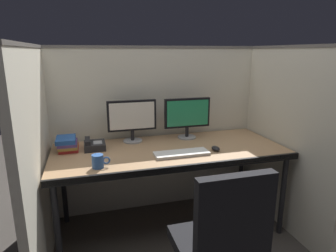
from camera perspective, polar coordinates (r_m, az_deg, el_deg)
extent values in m
plane|color=#423D38|center=(2.52, 2.36, -22.72)|extent=(8.00, 8.00, 0.00)
cube|color=beige|center=(2.83, -2.19, -0.93)|extent=(2.20, 0.05, 1.55)
cube|color=#605B56|center=(2.73, -2.36, 15.22)|extent=(2.21, 0.06, 0.02)
cube|color=beige|center=(2.26, -24.02, -6.19)|extent=(0.05, 1.40, 1.55)
cube|color=#605B56|center=(2.14, -26.22, 14.03)|extent=(0.06, 1.41, 0.02)
cube|color=beige|center=(2.77, 21.12, -2.24)|extent=(0.05, 1.40, 1.55)
cube|color=#605B56|center=(2.67, 22.69, 14.18)|extent=(0.06, 1.41, 0.02)
cube|color=#997551|center=(2.43, 0.32, -4.85)|extent=(1.90, 0.80, 0.04)
cube|color=black|center=(2.09, 3.33, -8.26)|extent=(1.90, 0.02, 0.05)
cylinder|color=black|center=(2.22, -20.87, -18.56)|extent=(0.04, 0.04, 0.70)
cylinder|color=black|center=(2.69, 21.55, -12.58)|extent=(0.04, 0.04, 0.70)
cylinder|color=black|center=(2.81, -19.80, -11.13)|extent=(0.04, 0.04, 0.70)
cylinder|color=black|center=(3.20, 14.19, -7.59)|extent=(0.04, 0.04, 0.70)
cube|color=black|center=(1.79, 9.15, -22.31)|extent=(0.44, 0.44, 0.07)
cube|color=black|center=(1.49, 12.79, -17.83)|extent=(0.40, 0.06, 0.48)
cylinder|color=gray|center=(2.63, -6.93, -2.88)|extent=(0.17, 0.17, 0.01)
cylinder|color=black|center=(2.61, -6.97, -1.79)|extent=(0.03, 0.03, 0.09)
cube|color=black|center=(2.57, -7.09, 2.07)|extent=(0.43, 0.03, 0.27)
cube|color=silver|center=(2.55, -7.03, 1.99)|extent=(0.39, 0.01, 0.23)
cylinder|color=gray|center=(2.72, 3.71, -2.18)|extent=(0.17, 0.17, 0.01)
cylinder|color=black|center=(2.71, 3.72, -1.12)|extent=(0.03, 0.03, 0.09)
cube|color=black|center=(2.67, 3.79, 2.61)|extent=(0.43, 0.03, 0.27)
cube|color=#268C59|center=(2.65, 3.92, 2.53)|extent=(0.39, 0.01, 0.23)
cube|color=silver|center=(2.28, 2.68, -5.39)|extent=(0.43, 0.15, 0.02)
ellipsoid|color=black|center=(2.41, 9.33, -4.36)|extent=(0.06, 0.10, 0.03)
cylinder|color=#59595B|center=(2.42, 9.16, -3.94)|extent=(0.01, 0.01, 0.01)
cube|color=#B22626|center=(2.52, -18.84, -4.13)|extent=(0.15, 0.21, 0.03)
cube|color=olive|center=(2.50, -18.98, -3.70)|extent=(0.15, 0.21, 0.02)
cube|color=#4C3366|center=(2.50, -19.09, -3.19)|extent=(0.15, 0.21, 0.02)
cube|color=#1E478C|center=(2.49, -19.40, -2.53)|extent=(0.15, 0.21, 0.04)
cube|color=black|center=(2.48, -14.17, -3.75)|extent=(0.17, 0.19, 0.06)
cube|color=black|center=(2.47, -15.51, -2.85)|extent=(0.04, 0.17, 0.03)
cube|color=gray|center=(2.46, -13.62, -3.14)|extent=(0.07, 0.09, 0.00)
cylinder|color=#264C8C|center=(2.08, -13.62, -6.74)|extent=(0.08, 0.08, 0.09)
torus|color=#264C8C|center=(2.08, -12.01, -6.62)|extent=(0.06, 0.01, 0.06)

